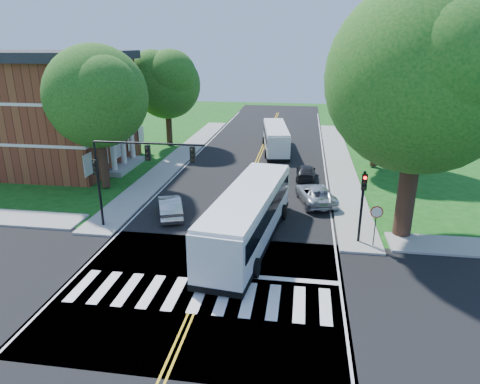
% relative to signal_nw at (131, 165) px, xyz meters
% --- Properties ---
extents(ground, '(140.00, 140.00, 0.00)m').
position_rel_signal_nw_xyz_m(ground, '(5.86, -6.43, -4.38)').
color(ground, '#124912').
rests_on(ground, ground).
extents(road, '(14.00, 96.00, 0.01)m').
position_rel_signal_nw_xyz_m(road, '(5.86, 11.57, -4.37)').
color(road, black).
rests_on(road, ground).
extents(cross_road, '(60.00, 12.00, 0.01)m').
position_rel_signal_nw_xyz_m(cross_road, '(5.86, -6.43, -4.37)').
color(cross_road, black).
rests_on(cross_road, ground).
extents(center_line, '(0.36, 70.00, 0.01)m').
position_rel_signal_nw_xyz_m(center_line, '(5.86, 15.57, -4.36)').
color(center_line, gold).
rests_on(center_line, road).
extents(edge_line_w, '(0.12, 70.00, 0.01)m').
position_rel_signal_nw_xyz_m(edge_line_w, '(-0.94, 15.57, -4.36)').
color(edge_line_w, silver).
rests_on(edge_line_w, road).
extents(edge_line_e, '(0.12, 70.00, 0.01)m').
position_rel_signal_nw_xyz_m(edge_line_e, '(12.66, 15.57, -4.36)').
color(edge_line_e, silver).
rests_on(edge_line_e, road).
extents(crosswalk, '(12.60, 3.00, 0.01)m').
position_rel_signal_nw_xyz_m(crosswalk, '(5.86, -6.93, -4.36)').
color(crosswalk, silver).
rests_on(crosswalk, road).
extents(stop_bar, '(6.60, 0.40, 0.01)m').
position_rel_signal_nw_xyz_m(stop_bar, '(9.36, -4.83, -4.36)').
color(stop_bar, silver).
rests_on(stop_bar, road).
extents(sidewalk_nw, '(2.60, 40.00, 0.15)m').
position_rel_signal_nw_xyz_m(sidewalk_nw, '(-2.44, 18.57, -4.30)').
color(sidewalk_nw, gray).
rests_on(sidewalk_nw, ground).
extents(sidewalk_ne, '(2.60, 40.00, 0.15)m').
position_rel_signal_nw_xyz_m(sidewalk_ne, '(14.16, 18.57, -4.30)').
color(sidewalk_ne, gray).
rests_on(sidewalk_ne, ground).
extents(tree_ne_big, '(10.80, 10.80, 14.91)m').
position_rel_signal_nw_xyz_m(tree_ne_big, '(16.86, 1.57, 5.24)').
color(tree_ne_big, '#301F13').
rests_on(tree_ne_big, ground).
extents(tree_west_near, '(8.00, 8.00, 11.40)m').
position_rel_signal_nw_xyz_m(tree_west_near, '(-5.64, 7.57, 3.15)').
color(tree_west_near, '#301F13').
rests_on(tree_west_near, ground).
extents(tree_west_far, '(7.60, 7.60, 10.67)m').
position_rel_signal_nw_xyz_m(tree_west_far, '(-5.14, 23.57, 2.62)').
color(tree_west_far, '#301F13').
rests_on(tree_west_far, ground).
extents(tree_east_mid, '(8.40, 8.40, 11.93)m').
position_rel_signal_nw_xyz_m(tree_east_mid, '(17.36, 17.57, 3.48)').
color(tree_east_mid, '#301F13').
rests_on(tree_east_mid, ground).
extents(tree_east_far, '(7.20, 7.20, 10.34)m').
position_rel_signal_nw_xyz_m(tree_east_far, '(18.36, 33.57, 2.48)').
color(tree_east_far, '#301F13').
rests_on(tree_east_far, ground).
extents(brick_building, '(20.00, 13.00, 10.80)m').
position_rel_signal_nw_xyz_m(brick_building, '(-16.10, 13.57, 1.04)').
color(brick_building, maroon).
rests_on(brick_building, ground).
extents(signal_nw, '(7.15, 0.46, 5.66)m').
position_rel_signal_nw_xyz_m(signal_nw, '(0.00, 0.00, 0.00)').
color(signal_nw, black).
rests_on(signal_nw, ground).
extents(signal_ne, '(0.30, 0.46, 4.40)m').
position_rel_signal_nw_xyz_m(signal_ne, '(14.06, 0.01, -1.41)').
color(signal_ne, black).
rests_on(signal_ne, ground).
extents(stop_sign, '(0.76, 0.08, 2.53)m').
position_rel_signal_nw_xyz_m(stop_sign, '(14.86, -0.45, -2.35)').
color(stop_sign, black).
rests_on(stop_sign, ground).
extents(bus_lead, '(4.32, 13.03, 3.31)m').
position_rel_signal_nw_xyz_m(bus_lead, '(7.45, -0.76, -2.62)').
color(bus_lead, silver).
rests_on(bus_lead, road).
extents(bus_follow, '(3.77, 11.07, 2.80)m').
position_rel_signal_nw_xyz_m(bus_follow, '(7.39, 22.84, -2.89)').
color(bus_follow, silver).
rests_on(bus_follow, road).
extents(hatchback, '(2.95, 4.55, 1.42)m').
position_rel_signal_nw_xyz_m(hatchback, '(1.49, 2.52, -3.66)').
color(hatchback, '#B5B7BC').
rests_on(hatchback, road).
extents(suv, '(3.45, 5.48, 1.41)m').
position_rel_signal_nw_xyz_m(suv, '(11.58, 6.68, -3.66)').
color(suv, silver).
rests_on(suv, road).
extents(dark_sedan, '(1.71, 4.20, 1.22)m').
position_rel_signal_nw_xyz_m(dark_sedan, '(10.81, 12.75, -3.76)').
color(dark_sedan, black).
rests_on(dark_sedan, road).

